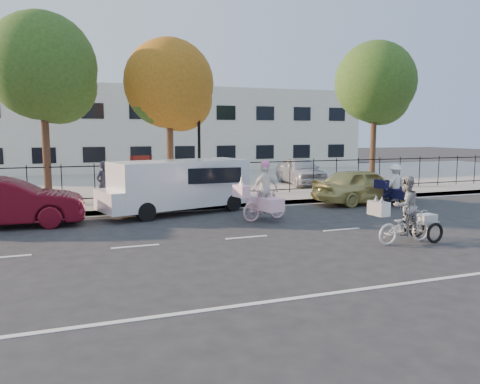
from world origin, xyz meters
name	(u,v)px	position (x,y,z in m)	size (l,w,h in m)	color
ground	(247,237)	(0.00, 0.00, 0.00)	(120.00, 120.00, 0.00)	#333334
road_markings	(247,237)	(0.00, 0.00, 0.01)	(60.00, 9.52, 0.01)	silver
curb	(199,207)	(0.00, 5.05, 0.07)	(60.00, 0.10, 0.15)	#A8A399
sidewalk	(192,203)	(0.00, 6.10, 0.07)	(60.00, 2.20, 0.15)	#A8A399
parking_lot	(154,181)	(0.00, 15.00, 0.07)	(60.00, 15.60, 0.15)	#A8A399
iron_fence	(185,180)	(0.00, 7.20, 0.90)	(58.00, 0.06, 1.50)	black
building	(131,130)	(0.00, 25.00, 3.00)	(34.00, 10.00, 6.00)	silver
lamppost	(199,126)	(0.50, 6.80, 3.11)	(0.36, 0.36, 4.33)	black
street_sign	(141,169)	(-1.85, 6.80, 1.42)	(0.85, 0.06, 1.80)	black
zebra_trike	(405,218)	(3.62, -2.00, 0.68)	(2.04, 0.81, 1.75)	white
unicorn_bike	(264,198)	(1.40, 2.10, 0.73)	(2.01, 1.44, 1.98)	#DAA6AF
bull_bike	(394,189)	(7.36, 3.19, 0.65)	(1.81, 1.27, 1.63)	black
white_van	(178,184)	(-0.90, 4.50, 1.03)	(5.61, 2.98, 1.87)	white
red_sedan	(5,203)	(-6.36, 3.80, 0.75)	(1.59, 4.57, 1.51)	#590A18
gold_sedan	(363,186)	(6.58, 4.18, 0.71)	(1.68, 4.17, 1.42)	tan
pedestrian	(104,184)	(-3.36, 5.85, 0.99)	(0.61, 0.40, 1.67)	black
lot_car_d	(301,171)	(6.82, 10.09, 0.85)	(1.66, 4.13, 1.41)	#B7B8BF
tree_west	(46,72)	(-5.15, 7.36, 5.06)	(3.95, 3.95, 7.24)	#442D1D
tree_mid	(172,88)	(-0.45, 7.36, 4.62)	(3.62, 3.60, 6.61)	#442D1D
tree_east	(377,86)	(10.04, 8.26, 5.12)	(3.99, 3.99, 7.32)	#442D1D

